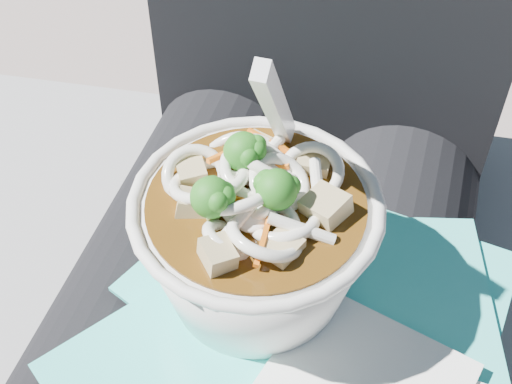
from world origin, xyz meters
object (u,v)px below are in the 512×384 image
(plastic_bag, at_px, (306,334))
(udon_bowl, at_px, (256,234))
(person_body, at_px, (279,241))
(stone_ledge, at_px, (285,363))
(lap, at_px, (250,345))

(plastic_bag, xyz_separation_m, udon_bowl, (-0.05, 0.03, 0.07))
(person_body, distance_m, plastic_bag, 0.14)
(plastic_bag, distance_m, udon_bowl, 0.09)
(stone_ledge, bearing_deg, person_body, -90.00)
(lap, height_order, person_body, person_body)
(lap, xyz_separation_m, plastic_bag, (0.05, -0.03, 0.08))
(plastic_bag, bearing_deg, udon_bowl, 150.06)
(stone_ledge, distance_m, person_body, 0.32)
(stone_ledge, distance_m, plastic_bag, 0.42)
(lap, relative_size, plastic_bag, 1.43)
(stone_ledge, xyz_separation_m, plastic_bag, (0.05, -0.18, 0.37))
(person_body, relative_size, plastic_bag, 2.90)
(plastic_bag, relative_size, udon_bowl, 1.58)
(person_body, relative_size, udon_bowl, 4.57)
(udon_bowl, bearing_deg, plastic_bag, -29.94)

